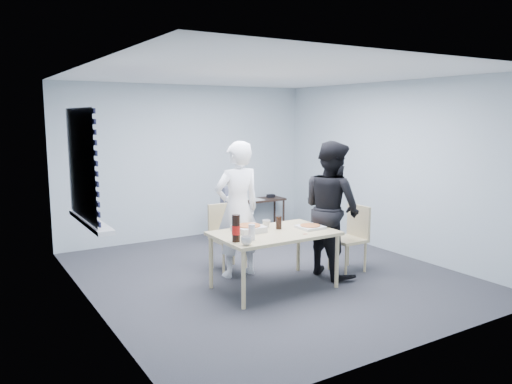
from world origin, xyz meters
TOP-DOWN VIEW (x-y plane):
  - room at (-2.20, 0.40)m, footprint 5.00×5.00m
  - dining_table at (-0.21, -0.49)m, footprint 1.44×0.91m
  - chair_far at (-0.33, 0.52)m, footprint 0.42×0.42m
  - chair_right at (1.09, -0.45)m, footprint 0.42×0.42m
  - person_white at (-0.35, 0.16)m, footprint 0.65×0.42m
  - person_black at (0.72, -0.44)m, footprint 0.47×0.86m
  - side_table at (1.36, 2.28)m, footprint 0.86×0.38m
  - stool at (0.39, 1.70)m, footprint 0.37×0.37m
  - backpack at (0.39, 1.68)m, footprint 0.31×0.22m
  - pizza_box_a at (-0.47, -0.32)m, footprint 0.33×0.33m
  - pizza_box_b at (0.28, -0.56)m, footprint 0.29×0.29m
  - mug_a at (-0.81, -0.85)m, footprint 0.17×0.17m
  - mug_b at (-0.16, -0.23)m, footprint 0.10×0.10m
  - cola_glass at (-0.08, -0.40)m, footprint 0.08×0.08m
  - soda_bottle at (-0.83, -0.66)m, footprint 0.10×0.10m
  - plastic_cups at (-0.65, -0.69)m, footprint 0.10×0.10m
  - rubber_band at (0.04, -0.78)m, footprint 0.06×0.06m
  - papers at (1.21, 2.27)m, footprint 0.33×0.39m
  - black_box at (1.58, 2.31)m, footprint 0.16×0.13m

SIDE VIEW (x-z plane):
  - stool at x=0.39m, z-range 0.14..0.65m
  - side_table at x=1.36m, z-range 0.20..0.77m
  - chair_far at x=-0.33m, z-range 0.07..0.96m
  - chair_right at x=1.09m, z-range 0.07..0.96m
  - papers at x=1.21m, z-range 0.57..0.58m
  - black_box at x=1.58m, z-range 0.57..0.63m
  - dining_table at x=-0.21m, z-range 0.29..0.99m
  - rubber_band at x=0.04m, z-range 0.70..0.70m
  - backpack at x=0.39m, z-range 0.50..0.93m
  - pizza_box_b at x=0.28m, z-range 0.70..0.74m
  - pizza_box_a at x=-0.47m, z-range 0.70..0.78m
  - mug_b at x=-0.16m, z-range 0.70..0.79m
  - mug_a at x=-0.81m, z-range 0.70..0.80m
  - cola_glass at x=-0.08m, z-range 0.70..0.86m
  - plastic_cups at x=-0.65m, z-range 0.70..0.88m
  - soda_bottle at x=-0.83m, z-range 0.69..1.00m
  - person_white at x=-0.35m, z-range 0.00..1.77m
  - person_black at x=0.72m, z-range 0.00..1.77m
  - room at x=-2.20m, z-range -1.06..3.94m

